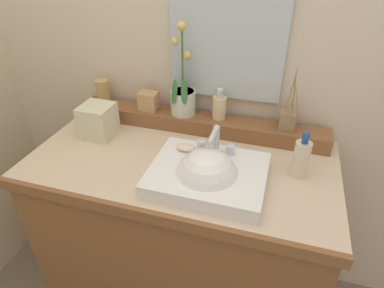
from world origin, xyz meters
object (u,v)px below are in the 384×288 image
(sink_basin, at_px, (207,177))
(trinket_box, at_px, (149,101))
(soap_bar, at_px, (186,147))
(potted_plant, at_px, (183,96))
(tissue_box, at_px, (98,121))
(lotion_bottle, at_px, (301,158))
(tumbler_cup, at_px, (103,91))
(reed_diffuser, at_px, (288,120))
(soap_dispenser, at_px, (219,107))

(sink_basin, relative_size, trinket_box, 4.84)
(soap_bar, relative_size, potted_plant, 0.18)
(sink_basin, relative_size, tissue_box, 2.86)
(sink_basin, bearing_deg, potted_plant, 119.86)
(potted_plant, bearing_deg, soap_bar, -69.90)
(lotion_bottle, bearing_deg, tumbler_cup, 165.77)
(reed_diffuser, height_order, trinket_box, reed_diffuser)
(reed_diffuser, bearing_deg, tumbler_cup, 178.90)
(reed_diffuser, distance_m, lotion_bottle, 0.23)
(sink_basin, height_order, soap_dispenser, soap_dispenser)
(potted_plant, bearing_deg, tumbler_cup, 178.32)
(sink_basin, relative_size, soap_bar, 5.71)
(soap_bar, relative_size, trinket_box, 0.85)
(soap_bar, xyz_separation_m, soap_dispenser, (0.07, 0.26, 0.05))
(trinket_box, bearing_deg, reed_diffuser, 2.09)
(tissue_box, bearing_deg, soap_dispenser, 20.47)
(tissue_box, bearing_deg, tumbler_cup, 112.27)
(potted_plant, distance_m, tissue_box, 0.38)
(soap_dispenser, distance_m, reed_diffuser, 0.29)
(tumbler_cup, bearing_deg, reed_diffuser, -1.10)
(soap_bar, distance_m, tumbler_cup, 0.57)
(sink_basin, xyz_separation_m, trinket_box, (-0.36, 0.35, 0.08))
(trinket_box, bearing_deg, lotion_bottle, -15.78)
(tumbler_cup, bearing_deg, trinket_box, -5.10)
(potted_plant, bearing_deg, tissue_box, -151.25)
(tumbler_cup, xyz_separation_m, reed_diffuser, (0.85, -0.02, -0.01))
(tumbler_cup, relative_size, tissue_box, 0.75)
(tumbler_cup, xyz_separation_m, trinket_box, (0.24, -0.02, -0.01))
(sink_basin, xyz_separation_m, tissue_box, (-0.53, 0.18, 0.05))
(trinket_box, bearing_deg, tumbler_cup, 176.49)
(lotion_bottle, bearing_deg, reed_diffuser, 106.15)
(potted_plant, xyz_separation_m, reed_diffuser, (0.45, -0.00, -0.04))
(soap_dispenser, distance_m, lotion_bottle, 0.42)
(reed_diffuser, bearing_deg, trinket_box, -179.51)
(sink_basin, bearing_deg, soap_dispenser, 96.88)
(potted_plant, height_order, tissue_box, potted_plant)
(trinket_box, distance_m, tissue_box, 0.24)
(reed_diffuser, bearing_deg, potted_plant, 179.41)
(soap_bar, xyz_separation_m, potted_plant, (-0.10, 0.26, 0.08))
(tumbler_cup, xyz_separation_m, lotion_bottle, (0.91, -0.23, -0.05))
(soap_bar, distance_m, soap_dispenser, 0.28)
(soap_dispenser, bearing_deg, trinket_box, -177.54)
(potted_plant, distance_m, tumbler_cup, 0.40)
(potted_plant, height_order, lotion_bottle, potted_plant)
(soap_bar, height_order, trinket_box, trinket_box)
(soap_bar, bearing_deg, potted_plant, 110.10)
(tumbler_cup, xyz_separation_m, tissue_box, (0.08, -0.19, -0.05))
(soap_dispenser, bearing_deg, potted_plant, -178.62)
(soap_dispenser, bearing_deg, tumbler_cup, 179.20)
(sink_basin, xyz_separation_m, lotion_bottle, (0.30, 0.14, 0.05))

